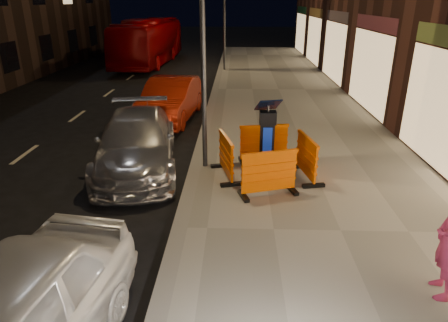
{
  "coord_description": "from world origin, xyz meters",
  "views": [
    {
      "loc": [
        1.05,
        -6.42,
        4.13
      ],
      "look_at": [
        0.8,
        1.0,
        1.1
      ],
      "focal_mm": 32.0,
      "sensor_mm": 36.0,
      "label": 1
    }
  ],
  "objects_px": {
    "car_silver": "(139,167)",
    "bus_doubledecker": "(151,64)",
    "barrier_kerbside": "(226,157)",
    "barrier_front": "(269,173)",
    "barrier_back": "(264,143)",
    "barrier_bldgside": "(306,158)",
    "car_red": "(172,119)",
    "parking_kiosk": "(267,141)"
  },
  "relations": [
    {
      "from": "parking_kiosk",
      "to": "barrier_bldgside",
      "type": "bearing_deg",
      "value": -12.72
    },
    {
      "from": "barrier_back",
      "to": "car_silver",
      "type": "xyz_separation_m",
      "value": [
        -3.29,
        -0.12,
        -0.65
      ]
    },
    {
      "from": "barrier_bldgside",
      "to": "parking_kiosk",
      "type": "bearing_deg",
      "value": 79.28
    },
    {
      "from": "parking_kiosk",
      "to": "bus_doubledecker",
      "type": "height_order",
      "value": "parking_kiosk"
    },
    {
      "from": "car_silver",
      "to": "car_red",
      "type": "distance_m",
      "value": 4.49
    },
    {
      "from": "parking_kiosk",
      "to": "car_red",
      "type": "xyz_separation_m",
      "value": [
        -3.11,
        5.31,
        -1.05
      ]
    },
    {
      "from": "barrier_bldgside",
      "to": "car_red",
      "type": "distance_m",
      "value": 6.72
    },
    {
      "from": "barrier_back",
      "to": "car_silver",
      "type": "distance_m",
      "value": 3.35
    },
    {
      "from": "parking_kiosk",
      "to": "bus_doubledecker",
      "type": "bearing_deg",
      "value": 96.81
    },
    {
      "from": "barrier_kerbside",
      "to": "barrier_front",
      "type": "bearing_deg",
      "value": -149.72
    },
    {
      "from": "bus_doubledecker",
      "to": "barrier_bldgside",
      "type": "bearing_deg",
      "value": -65.5
    },
    {
      "from": "barrier_back",
      "to": "bus_doubledecker",
      "type": "distance_m",
      "value": 18.95
    },
    {
      "from": "barrier_kerbside",
      "to": "bus_doubledecker",
      "type": "bearing_deg",
      "value": 2.18
    },
    {
      "from": "car_red",
      "to": "bus_doubledecker",
      "type": "bearing_deg",
      "value": 110.8
    },
    {
      "from": "barrier_front",
      "to": "car_silver",
      "type": "height_order",
      "value": "barrier_front"
    },
    {
      "from": "barrier_kerbside",
      "to": "bus_doubledecker",
      "type": "distance_m",
      "value": 19.54
    },
    {
      "from": "parking_kiosk",
      "to": "bus_doubledecker",
      "type": "relative_size",
      "value": 0.17
    },
    {
      "from": "barrier_bldgside",
      "to": "car_silver",
      "type": "bearing_deg",
      "value": 68.25
    },
    {
      "from": "barrier_kerbside",
      "to": "barrier_bldgside",
      "type": "distance_m",
      "value": 1.9
    },
    {
      "from": "parking_kiosk",
      "to": "barrier_front",
      "type": "height_order",
      "value": "parking_kiosk"
    },
    {
      "from": "bus_doubledecker",
      "to": "car_silver",
      "type": "bearing_deg",
      "value": -76.99
    },
    {
      "from": "barrier_bldgside",
      "to": "car_red",
      "type": "bearing_deg",
      "value": 26.64
    },
    {
      "from": "barrier_bldgside",
      "to": "bus_doubledecker",
      "type": "xyz_separation_m",
      "value": [
        -7.58,
        18.69,
        -0.65
      ]
    },
    {
      "from": "barrier_kerbside",
      "to": "car_silver",
      "type": "height_order",
      "value": "barrier_kerbside"
    },
    {
      "from": "barrier_kerbside",
      "to": "car_silver",
      "type": "distance_m",
      "value": 2.56
    },
    {
      "from": "car_silver",
      "to": "bus_doubledecker",
      "type": "distance_m",
      "value": 18.17
    },
    {
      "from": "barrier_back",
      "to": "barrier_kerbside",
      "type": "xyz_separation_m",
      "value": [
        -0.95,
        -0.95,
        0.0
      ]
    },
    {
      "from": "barrier_back",
      "to": "car_red",
      "type": "relative_size",
      "value": 0.28
    },
    {
      "from": "barrier_back",
      "to": "barrier_front",
      "type": "bearing_deg",
      "value": -99.72
    },
    {
      "from": "car_silver",
      "to": "barrier_bldgside",
      "type": "bearing_deg",
      "value": -20.55
    },
    {
      "from": "barrier_back",
      "to": "bus_doubledecker",
      "type": "xyz_separation_m",
      "value": [
        -6.63,
        17.74,
        -0.65
      ]
    },
    {
      "from": "barrier_front",
      "to": "barrier_back",
      "type": "height_order",
      "value": "same"
    },
    {
      "from": "barrier_bldgside",
      "to": "car_red",
      "type": "height_order",
      "value": "barrier_bldgside"
    },
    {
      "from": "barrier_kerbside",
      "to": "barrier_bldgside",
      "type": "xyz_separation_m",
      "value": [
        1.9,
        0.0,
        0.0
      ]
    },
    {
      "from": "barrier_front",
      "to": "car_red",
      "type": "relative_size",
      "value": 0.28
    },
    {
      "from": "barrier_front",
      "to": "car_silver",
      "type": "xyz_separation_m",
      "value": [
        -3.29,
        1.78,
        -0.65
      ]
    },
    {
      "from": "barrier_front",
      "to": "barrier_back",
      "type": "xyz_separation_m",
      "value": [
        0.0,
        1.9,
        0.0
      ]
    },
    {
      "from": "barrier_back",
      "to": "barrier_bldgside",
      "type": "distance_m",
      "value": 1.34
    },
    {
      "from": "car_red",
      "to": "barrier_bldgside",
      "type": "bearing_deg",
      "value": -46.6
    },
    {
      "from": "barrier_kerbside",
      "to": "barrier_back",
      "type": "bearing_deg",
      "value": -59.72
    },
    {
      "from": "parking_kiosk",
      "to": "barrier_kerbside",
      "type": "distance_m",
      "value": 1.03
    },
    {
      "from": "barrier_bldgside",
      "to": "bus_doubledecker",
      "type": "relative_size",
      "value": 0.12
    }
  ]
}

